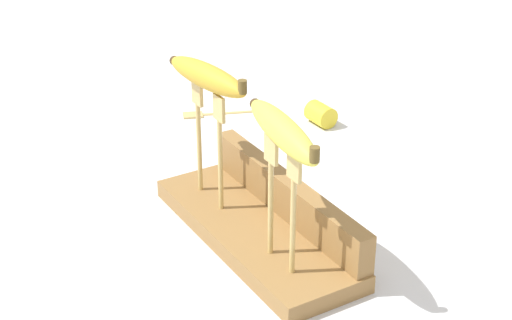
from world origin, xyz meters
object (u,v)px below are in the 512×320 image
banana_chunk_far (320,114)px  fork_stand_left (209,134)px  banana_raised_right (283,131)px  banana_raised_left (207,76)px  fork_stand_right (282,193)px  fork_fallen_near (215,113)px

banana_chunk_far → fork_stand_left: bearing=-61.0°
fork_stand_left → banana_raised_right: banana_raised_right is taller
banana_raised_left → banana_chunk_far: size_ratio=3.15×
fork_stand_left → banana_raised_left: bearing=-171.3°
banana_raised_right → banana_chunk_far: bearing=139.1°
fork_stand_right → fork_stand_left: bearing=180.0°
fork_stand_left → banana_raised_left: (-0.00, -0.00, 0.09)m
banana_raised_right → fork_fallen_near: 0.57m
fork_stand_left → fork_stand_right: fork_stand_left is taller
fork_fallen_near → banana_chunk_far: (0.13, 0.14, 0.02)m
fork_fallen_near → banana_chunk_far: size_ratio=3.00×
fork_stand_left → banana_raised_right: bearing=0.0°
banana_raised_right → fork_fallen_near: banana_raised_right is taller
banana_raised_left → fork_fallen_near: bearing=150.7°
banana_raised_left → banana_chunk_far: (-0.18, 0.32, -0.20)m
banana_raised_left → banana_chunk_far: bearing=118.9°
fork_stand_right → banana_raised_right: bearing=171.3°
banana_raised_right → banana_raised_left: bearing=-180.0°
fork_stand_left → banana_chunk_far: 0.38m
fork_stand_right → banana_chunk_far: fork_stand_right is taller
banana_raised_left → banana_raised_right: (0.19, 0.00, -0.00)m
fork_stand_left → fork_stand_right: 0.19m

